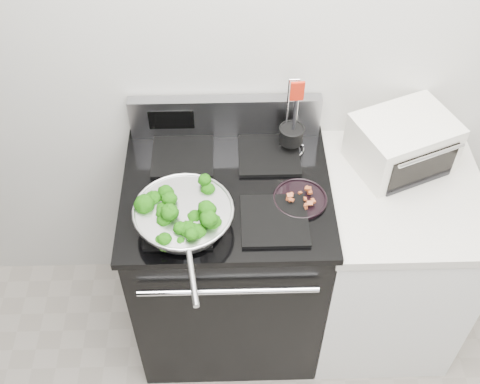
{
  "coord_description": "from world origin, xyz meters",
  "views": [
    {
      "loc": [
        -0.29,
        -0.12,
        2.62
      ],
      "look_at": [
        -0.25,
        1.36,
        0.98
      ],
      "focal_mm": 45.0,
      "sensor_mm": 36.0,
      "label": 1
    }
  ],
  "objects_px": {
    "gas_range": "(228,259)",
    "toaster_oven": "(402,143)",
    "skillet": "(184,216)",
    "bacon_plate": "(300,197)",
    "utensil_holder": "(291,138)"
  },
  "relations": [
    {
      "from": "gas_range",
      "to": "skillet",
      "type": "distance_m",
      "value": 0.57
    },
    {
      "from": "skillet",
      "to": "bacon_plate",
      "type": "relative_size",
      "value": 2.79
    },
    {
      "from": "skillet",
      "to": "bacon_plate",
      "type": "distance_m",
      "value": 0.44
    },
    {
      "from": "gas_range",
      "to": "toaster_oven",
      "type": "bearing_deg",
      "value": 11.89
    },
    {
      "from": "gas_range",
      "to": "utensil_holder",
      "type": "height_order",
      "value": "utensil_holder"
    },
    {
      "from": "skillet",
      "to": "toaster_oven",
      "type": "relative_size",
      "value": 1.28
    },
    {
      "from": "bacon_plate",
      "to": "toaster_oven",
      "type": "height_order",
      "value": "toaster_oven"
    },
    {
      "from": "gas_range",
      "to": "bacon_plate",
      "type": "distance_m",
      "value": 0.56
    },
    {
      "from": "skillet",
      "to": "bacon_plate",
      "type": "bearing_deg",
      "value": 6.82
    },
    {
      "from": "skillet",
      "to": "toaster_oven",
      "type": "height_order",
      "value": "toaster_oven"
    },
    {
      "from": "gas_range",
      "to": "skillet",
      "type": "xyz_separation_m",
      "value": [
        -0.15,
        -0.18,
        0.52
      ]
    },
    {
      "from": "bacon_plate",
      "to": "toaster_oven",
      "type": "relative_size",
      "value": 0.46
    },
    {
      "from": "skillet",
      "to": "gas_range",
      "type": "bearing_deg",
      "value": 42.9
    },
    {
      "from": "bacon_plate",
      "to": "utensil_holder",
      "type": "relative_size",
      "value": 0.58
    },
    {
      "from": "bacon_plate",
      "to": "toaster_oven",
      "type": "xyz_separation_m",
      "value": [
        0.41,
        0.22,
        0.06
      ]
    }
  ]
}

